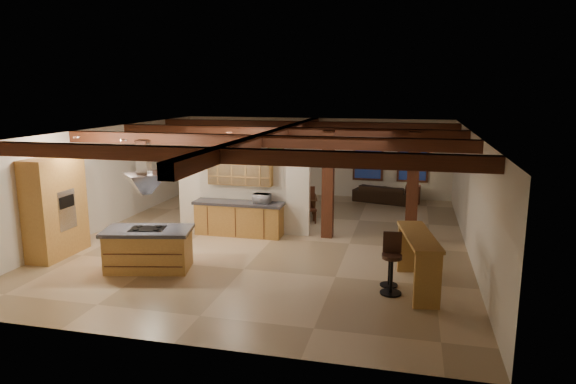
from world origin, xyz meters
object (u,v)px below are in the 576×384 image
(dining_table, at_px, (286,208))
(sofa, at_px, (384,194))
(bar_counter, at_px, (418,252))
(kitchen_island, at_px, (149,249))

(dining_table, distance_m, sofa, 4.15)
(dining_table, xyz_separation_m, bar_counter, (3.94, -4.96, 0.43))
(dining_table, xyz_separation_m, sofa, (2.83, 3.03, -0.03))
(dining_table, height_order, sofa, dining_table)
(dining_table, height_order, bar_counter, bar_counter)
(kitchen_island, relative_size, bar_counter, 0.94)
(sofa, relative_size, bar_counter, 0.94)
(dining_table, distance_m, bar_counter, 6.34)
(dining_table, bearing_deg, bar_counter, -65.05)
(kitchen_island, relative_size, sofa, 1.00)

